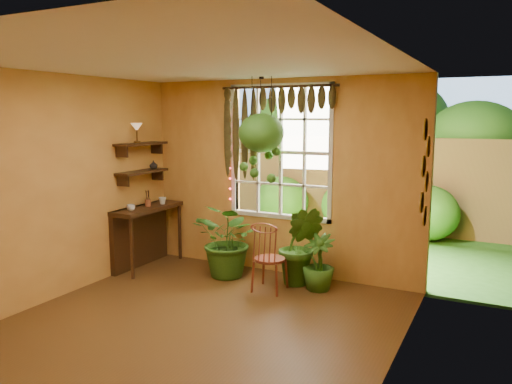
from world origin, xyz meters
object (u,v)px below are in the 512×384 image
Objects in this scene: windsor_chair at (269,268)px; counter_ledge at (142,229)px; potted_plant_left at (230,240)px; potted_plant_mid at (301,246)px; hanging_basket at (261,139)px.

counter_ledge is at bearing 174.77° from windsor_chair.
potted_plant_left reaches higher than counter_ledge.
windsor_chair is 1.00× the size of potted_plant_left.
counter_ledge is 1.14× the size of potted_plant_mid.
potted_plant_left is 0.99m from potted_plant_mid.
counter_ledge is 2.40m from potted_plant_mid.
potted_plant_mid reaches higher than counter_ledge.
windsor_chair is 0.98× the size of potted_plant_mid.
counter_ledge is at bearing -173.64° from potted_plant_mid.
potted_plant_mid is (2.38, 0.27, -0.02)m from counter_ledge.
counter_ledge is 2.14m from windsor_chair.
potted_plant_mid is at bearing -2.15° from hanging_basket.
windsor_chair is 0.80m from potted_plant_left.
potted_plant_mid is at bearing 6.36° from counter_ledge.
potted_plant_left is (-0.72, 0.27, 0.22)m from windsor_chair.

